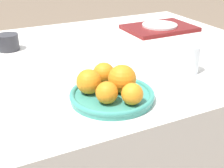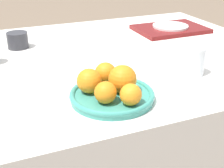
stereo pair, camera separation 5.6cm
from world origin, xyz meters
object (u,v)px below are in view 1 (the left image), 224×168
object	(u,v)px
orange_4	(132,94)
water_glass	(189,59)
orange_3	(104,73)
orange_0	(107,93)
fruit_platter	(112,95)
napkin	(75,43)
serving_tray	(159,28)
cup_2	(8,42)
side_plate	(160,25)
orange_1	(122,79)
orange_2	(89,82)

from	to	relation	value
orange_4	water_glass	size ratio (longest dim) A/B	0.62
orange_3	orange_0	bearing A→B (deg)	-111.52
orange_4	fruit_platter	bearing A→B (deg)	106.40
water_glass	napkin	world-z (taller)	water_glass
serving_tray	fruit_platter	bearing A→B (deg)	-134.26
cup_2	orange_0	bearing A→B (deg)	-76.19
side_plate	napkin	xyz separation A→B (m)	(-0.47, -0.02, -0.02)
orange_4	side_plate	world-z (taller)	orange_4
orange_1	napkin	size ratio (longest dim) A/B	0.55
orange_4	cup_2	distance (m)	0.70
serving_tray	side_plate	size ratio (longest dim) A/B	1.93
orange_1	serving_tray	size ratio (longest dim) A/B	0.24
orange_1	water_glass	size ratio (longest dim) A/B	0.86
water_glass	serving_tray	xyz separation A→B (m)	(0.23, 0.50, -0.04)
orange_1	orange_4	world-z (taller)	orange_1
orange_4	napkin	distance (m)	0.63
orange_3	serving_tray	size ratio (longest dim) A/B	0.19
napkin	orange_2	bearing A→B (deg)	-105.87
cup_2	orange_4	bearing A→B (deg)	-72.22
orange_3	water_glass	distance (m)	0.32
orange_3	side_plate	distance (m)	0.73
orange_0	side_plate	size ratio (longest dim) A/B	0.35
fruit_platter	water_glass	xyz separation A→B (m)	(0.33, 0.06, 0.04)
orange_4	side_plate	xyz separation A→B (m)	(0.53, 0.65, -0.02)
orange_0	water_glass	xyz separation A→B (m)	(0.36, 0.11, -0.00)
orange_0	orange_4	xyz separation A→B (m)	(0.06, -0.04, -0.00)
orange_3	napkin	xyz separation A→B (m)	(0.08, 0.47, -0.05)
orange_1	napkin	distance (m)	0.55
side_plate	napkin	distance (m)	0.47
water_glass	napkin	distance (m)	0.54
orange_4	water_glass	xyz separation A→B (m)	(0.31, 0.14, 0.00)
orange_0	orange_3	xyz separation A→B (m)	(0.05, 0.12, 0.00)
orange_0	water_glass	bearing A→B (deg)	16.09
orange_2	serving_tray	world-z (taller)	orange_2
orange_0	napkin	world-z (taller)	orange_0
orange_3	orange_4	distance (m)	0.16
orange_2	cup_2	bearing A→B (deg)	103.69
serving_tray	cup_2	size ratio (longest dim) A/B	3.92
orange_0	serving_tray	distance (m)	0.85
orange_1	cup_2	bearing A→B (deg)	110.86
orange_1	side_plate	bearing A→B (deg)	47.46
orange_1	side_plate	xyz separation A→B (m)	(0.52, 0.57, -0.03)
orange_0	orange_2	world-z (taller)	orange_2
fruit_platter	napkin	bearing A→B (deg)	80.82
orange_0	side_plate	bearing A→B (deg)	45.91
orange_2	napkin	world-z (taller)	orange_2
serving_tray	cup_2	world-z (taller)	cup_2
orange_4	orange_1	bearing A→B (deg)	82.30
serving_tray	orange_3	bearing A→B (deg)	-137.93
orange_3	water_glass	world-z (taller)	water_glass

